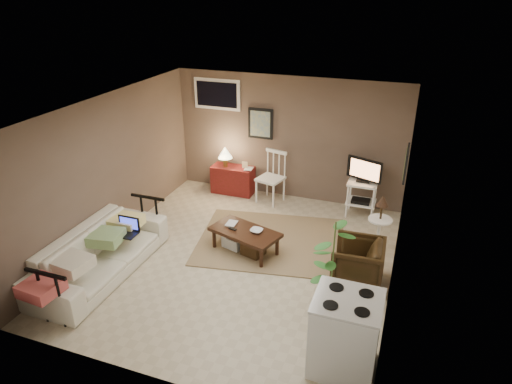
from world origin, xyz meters
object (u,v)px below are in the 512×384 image
at_px(side_table, 380,218).
at_px(potted_plant, 332,268).
at_px(red_console, 232,177).
at_px(armchair, 358,261).
at_px(stove, 345,334).
at_px(spindle_chair, 271,179).
at_px(coffee_table, 245,239).
at_px(tv_stand, 362,186).
at_px(sofa, 99,247).

height_order(side_table, potted_plant, potted_plant).
relative_size(red_console, armchair, 1.37).
relative_size(red_console, stove, 1.04).
distance_m(side_table, armchair, 0.98).
bearing_deg(spindle_chair, coffee_table, -84.19).
bearing_deg(red_console, stove, -52.83).
bearing_deg(tv_stand, sofa, -136.45).
relative_size(tv_stand, stove, 1.18).
xyz_separation_m(red_console, armchair, (2.85, -2.23, 0.02)).
bearing_deg(potted_plant, sofa, -177.19).
xyz_separation_m(sofa, potted_plant, (3.36, 0.16, 0.30)).
bearing_deg(coffee_table, tv_stand, 50.88).
bearing_deg(tv_stand, potted_plant, -89.43).
bearing_deg(sofa, stove, -99.37).
xyz_separation_m(spindle_chair, potted_plant, (1.77, -3.01, 0.28)).
height_order(armchair, potted_plant, potted_plant).
xyz_separation_m(tv_stand, side_table, (0.44, -1.19, 0.03)).
xyz_separation_m(spindle_chair, side_table, (2.18, -1.19, 0.14)).
height_order(coffee_table, side_table, side_table).
bearing_deg(stove, tv_stand, 95.25).
bearing_deg(tv_stand, spindle_chair, 179.73).
relative_size(armchair, stove, 0.76).
xyz_separation_m(coffee_table, spindle_chair, (-0.19, 1.91, 0.24)).
bearing_deg(coffee_table, side_table, 19.91).
xyz_separation_m(coffee_table, side_table, (1.99, 0.72, 0.38)).
distance_m(sofa, red_console, 3.36).
height_order(coffee_table, sofa, sofa).
bearing_deg(armchair, potted_plant, -16.09).
distance_m(potted_plant, stove, 0.88).
bearing_deg(red_console, side_table, -23.25).
bearing_deg(stove, side_table, 87.96).
relative_size(spindle_chair, side_table, 1.02).
bearing_deg(tv_stand, stove, -84.75).
xyz_separation_m(red_console, potted_plant, (2.63, -3.12, 0.42)).
relative_size(sofa, armchair, 3.25).
height_order(potted_plant, stove, potted_plant).
bearing_deg(side_table, armchair, -101.69).
bearing_deg(potted_plant, red_console, 130.17).
height_order(coffee_table, red_console, red_console).
bearing_deg(potted_plant, stove, -67.70).
bearing_deg(sofa, red_console, -12.44).
bearing_deg(tv_stand, coffee_table, -129.12).
xyz_separation_m(tv_stand, potted_plant, (0.03, -3.00, 0.17)).
bearing_deg(spindle_chair, sofa, -116.53).
distance_m(red_console, tv_stand, 2.62).
xyz_separation_m(sofa, spindle_chair, (1.58, 3.17, 0.02)).
relative_size(sofa, side_table, 2.34).
xyz_separation_m(coffee_table, red_console, (-1.05, 2.03, 0.11)).
bearing_deg(coffee_table, red_console, 117.47).
distance_m(coffee_table, side_table, 2.15).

